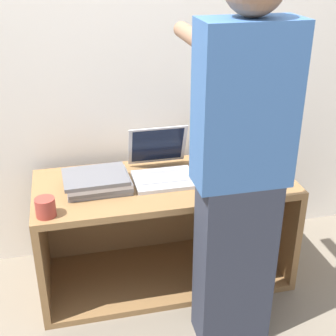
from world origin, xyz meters
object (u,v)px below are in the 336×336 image
(person, at_px, (240,173))
(laptop_stack_left, at_px, (98,181))
(laptop_open, at_px, (162,168))
(mug, at_px, (45,207))
(laptop_stack_right, at_px, (227,163))

(person, bearing_deg, laptop_stack_left, 139.15)
(laptop_open, height_order, mug, laptop_open)
(laptop_stack_right, height_order, person, person)
(person, bearing_deg, laptop_stack_right, 75.30)
(laptop_stack_left, xyz_separation_m, laptop_stack_right, (0.70, 0.00, 0.03))
(laptop_open, xyz_separation_m, laptop_stack_left, (-0.35, -0.06, -0.01))
(laptop_stack_left, bearing_deg, person, -40.85)
(mug, bearing_deg, laptop_stack_left, 39.97)
(laptop_open, bearing_deg, laptop_stack_right, -9.46)
(laptop_open, relative_size, laptop_stack_right, 1.02)
(laptop_open, relative_size, laptop_stack_left, 1.00)
(laptop_stack_left, height_order, person, person)
(laptop_stack_left, distance_m, mug, 0.34)
(laptop_stack_left, height_order, laptop_stack_right, laptop_stack_right)
(laptop_open, height_order, laptop_stack_left, laptop_open)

